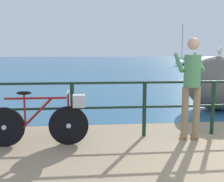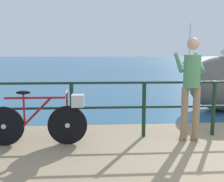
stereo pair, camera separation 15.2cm
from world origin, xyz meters
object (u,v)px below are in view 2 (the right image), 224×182
bicycle (45,118)px  sailboat (189,62)px  breakwater_boulder_main (222,84)px  seagull (223,51)px  person_at_railing (191,84)px

bicycle → sailboat: size_ratio=0.35×
breakwater_boulder_main → seagull: size_ratio=5.04×
breakwater_boulder_main → seagull: seagull is taller
seagull → person_at_railing: bearing=-23.1°
bicycle → breakwater_boulder_main: 4.87m
person_at_railing → seagull: 3.09m
breakwater_boulder_main → sailboat: sailboat is taller
bicycle → sailboat: bearing=65.9°
bicycle → person_at_railing: person_at_railing is taller
person_at_railing → seagull: person_at_railing is taller
person_at_railing → sailboat: sailboat is taller
breakwater_boulder_main → seagull: (0.03, 0.08, 0.86)m
person_at_railing → breakwater_boulder_main: 2.96m
bicycle → seagull: (4.22, 2.56, 1.11)m
breakwater_boulder_main → sailboat: size_ratio=0.35×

